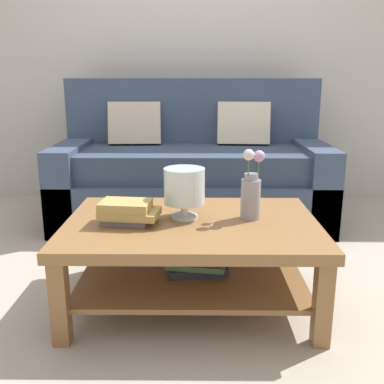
% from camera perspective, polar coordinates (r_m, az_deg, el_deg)
% --- Properties ---
extents(ground_plane, '(10.00, 10.00, 0.00)m').
position_cam_1_polar(ground_plane, '(2.60, -0.59, -9.91)').
color(ground_plane, '#ADA393').
extents(back_wall, '(6.40, 0.12, 2.70)m').
position_cam_1_polar(back_wall, '(4.02, -0.17, 18.56)').
color(back_wall, '#BCB7B2').
rests_on(back_wall, ground).
extents(couch, '(1.98, 0.90, 1.06)m').
position_cam_1_polar(couch, '(3.40, 0.01, 2.53)').
color(couch, '#384760').
rests_on(couch, ground).
extents(coffee_table, '(1.18, 0.81, 0.42)m').
position_cam_1_polar(coffee_table, '(2.13, -0.00, -6.62)').
color(coffee_table, olive).
rests_on(coffee_table, ground).
extents(book_stack_main, '(0.28, 0.21, 0.11)m').
position_cam_1_polar(book_stack_main, '(2.06, -8.29, -2.55)').
color(book_stack_main, slate).
rests_on(book_stack_main, coffee_table).
extents(glass_hurricane_vase, '(0.19, 0.19, 0.24)m').
position_cam_1_polar(glass_hurricane_vase, '(2.08, -0.99, 0.60)').
color(glass_hurricane_vase, silver).
rests_on(glass_hurricane_vase, coffee_table).
extents(flower_pitcher, '(0.11, 0.11, 0.34)m').
position_cam_1_polar(flower_pitcher, '(2.10, 7.58, 0.14)').
color(flower_pitcher, gray).
rests_on(flower_pitcher, coffee_table).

